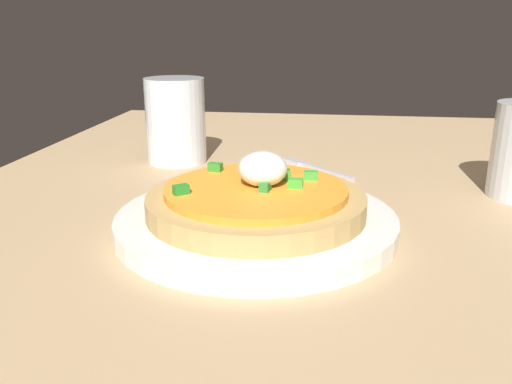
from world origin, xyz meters
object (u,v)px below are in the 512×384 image
Objects in this scene: plate at (256,222)px; cup_near at (176,123)px; fork at (312,167)px; pizza at (256,199)px.

plate is 26.95cm from cup_near.
plate is at bearing 123.58° from fork.
plate is 2.14cm from pizza.
cup_near is (-22.76, -13.76, 4.39)cm from plate.
pizza reaches higher than fork.
plate is 2.27× the size of cup_near.
cup_near is at bearing -148.85° from plate.
fork is (-21.24, 4.21, -2.67)cm from pizza.
plate is 2.75× the size of fork.
cup_near reaches higher than fork.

